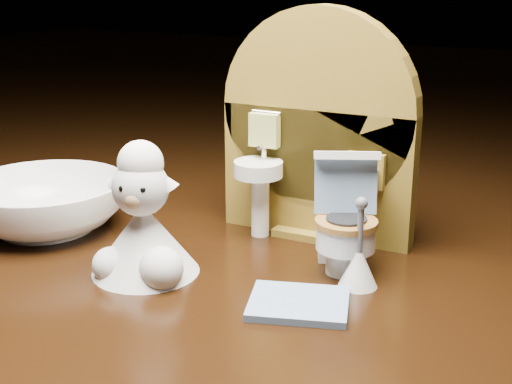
# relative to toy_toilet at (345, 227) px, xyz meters

# --- Properties ---
(backdrop_panel) EXTENTS (0.13, 0.05, 0.15)m
(backdrop_panel) POSITION_rel_toy_toilet_xyz_m (-0.04, 0.04, 0.04)
(backdrop_panel) COLOR brown
(backdrop_panel) RESTS_ON ground
(toy_toilet) EXTENTS (0.04, 0.05, 0.07)m
(toy_toilet) POSITION_rel_toy_toilet_xyz_m (0.00, 0.00, 0.00)
(toy_toilet) COLOR white
(toy_toilet) RESTS_ON ground
(bath_mat) EXTENTS (0.06, 0.06, 0.00)m
(bath_mat) POSITION_rel_toy_toilet_xyz_m (-0.00, -0.06, -0.02)
(bath_mat) COLOR #6B8AB0
(bath_mat) RESTS_ON ground
(toilet_brush) EXTENTS (0.02, 0.02, 0.05)m
(toilet_brush) POSITION_rel_toy_toilet_xyz_m (0.02, -0.02, -0.01)
(toilet_brush) COLOR white
(toilet_brush) RESTS_ON ground
(plush_lamb) EXTENTS (0.06, 0.06, 0.08)m
(plush_lamb) POSITION_rel_toy_toilet_xyz_m (-0.10, -0.06, 0.00)
(plush_lamb) COLOR silver
(plush_lamb) RESTS_ON ground
(ceramic_bowl) EXTENTS (0.13, 0.13, 0.03)m
(ceramic_bowl) POSITION_rel_toy_toilet_xyz_m (-0.21, -0.03, -0.01)
(ceramic_bowl) COLOR white
(ceramic_bowl) RESTS_ON ground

